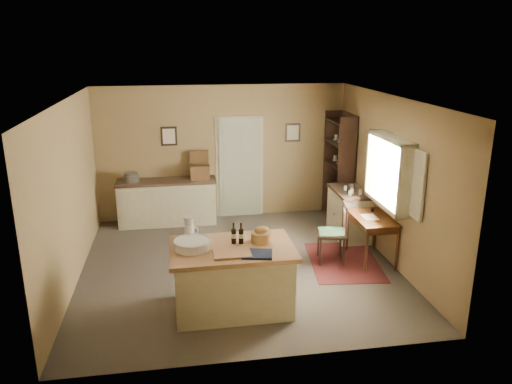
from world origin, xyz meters
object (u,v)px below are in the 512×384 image
sideboard (168,201)px  desk_chair (331,233)px  shelving_unit (341,167)px  work_island (232,276)px  right_cabinet (349,213)px  writing_desk (372,222)px

sideboard → desk_chair: size_ratio=1.97×
shelving_unit → sideboard: bearing=176.7°
work_island → right_cabinet: size_ratio=1.59×
work_island → writing_desk: work_island is taller
sideboard → right_cabinet: sideboard is taller
work_island → right_cabinet: 3.35m
shelving_unit → work_island: bearing=-128.4°
sideboard → writing_desk: 4.06m
writing_desk → shelving_unit: size_ratio=0.45×
right_cabinet → shelving_unit: 1.21m
right_cabinet → shelving_unit: size_ratio=0.48×
work_island → desk_chair: bearing=34.8°
desk_chair → right_cabinet: bearing=67.3°
shelving_unit → right_cabinet: bearing=-98.7°
work_island → writing_desk: size_ratio=1.71×
writing_desk → desk_chair: size_ratio=0.98×
writing_desk → shelving_unit: bearing=85.8°
right_cabinet → shelving_unit: (0.16, 1.03, 0.62)m
sideboard → writing_desk: size_ratio=2.00×
sideboard → work_island: bearing=-75.9°
desk_chair → right_cabinet: 1.21m
writing_desk → right_cabinet: (-0.00, 1.09, -0.22)m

